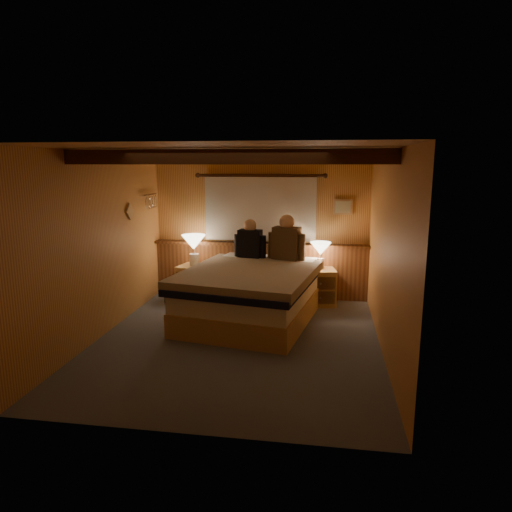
% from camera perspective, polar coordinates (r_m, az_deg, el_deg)
% --- Properties ---
extents(floor, '(4.20, 4.20, 0.00)m').
position_cam_1_polar(floor, '(5.98, -2.33, -10.51)').
color(floor, '#484E55').
rests_on(floor, ground).
extents(ceiling, '(4.20, 4.20, 0.00)m').
position_cam_1_polar(ceiling, '(5.55, -2.53, 13.13)').
color(ceiling, '#BA8446').
rests_on(ceiling, wall_back).
extents(wall_back, '(3.60, 0.00, 3.60)m').
position_cam_1_polar(wall_back, '(7.69, 0.59, 3.71)').
color(wall_back, gold).
rests_on(wall_back, floor).
extents(wall_left, '(0.00, 4.20, 4.20)m').
position_cam_1_polar(wall_left, '(6.24, -18.87, 1.28)').
color(wall_left, gold).
rests_on(wall_left, floor).
extents(wall_right, '(0.00, 4.20, 4.20)m').
position_cam_1_polar(wall_right, '(5.59, 16.00, 0.31)').
color(wall_right, gold).
rests_on(wall_right, floor).
extents(wall_front, '(3.60, 0.00, 3.60)m').
position_cam_1_polar(wall_front, '(3.66, -8.78, -5.13)').
color(wall_front, gold).
rests_on(wall_front, floor).
extents(wainscot, '(3.60, 0.23, 0.94)m').
position_cam_1_polar(wainscot, '(7.76, 0.51, -1.60)').
color(wainscot, brown).
rests_on(wainscot, wall_back).
extents(curtain_window, '(2.18, 0.09, 1.11)m').
position_cam_1_polar(curtain_window, '(7.58, 0.52, 6.04)').
color(curtain_window, '#422410').
rests_on(curtain_window, wall_back).
extents(ceiling_beams, '(3.60, 1.65, 0.16)m').
position_cam_1_polar(ceiling_beams, '(5.70, -2.22, 12.18)').
color(ceiling_beams, '#422410').
rests_on(ceiling_beams, ceiling).
extents(coat_rail, '(0.05, 0.55, 0.24)m').
position_cam_1_polar(coat_rail, '(7.58, -13.06, 6.85)').
color(coat_rail, silver).
rests_on(coat_rail, wall_left).
extents(framed_print, '(0.30, 0.04, 0.25)m').
position_cam_1_polar(framed_print, '(7.56, 10.82, 6.04)').
color(framed_print, tan).
rests_on(framed_print, wall_back).
extents(bed, '(2.06, 2.50, 0.77)m').
position_cam_1_polar(bed, '(6.61, -0.59, -4.68)').
color(bed, tan).
rests_on(bed, floor).
extents(nightstand_left, '(0.61, 0.57, 0.58)m').
position_cam_1_polar(nightstand_left, '(7.70, -7.57, -3.30)').
color(nightstand_left, tan).
rests_on(nightstand_left, floor).
extents(nightstand_right, '(0.61, 0.56, 0.58)m').
position_cam_1_polar(nightstand_right, '(7.44, 7.73, -3.81)').
color(nightstand_right, tan).
rests_on(nightstand_right, floor).
extents(lamp_left, '(0.39, 0.39, 0.51)m').
position_cam_1_polar(lamp_left, '(7.59, -7.79, 1.49)').
color(lamp_left, silver).
rests_on(lamp_left, nightstand_left).
extents(lamp_right, '(0.33, 0.33, 0.43)m').
position_cam_1_polar(lamp_right, '(7.34, 8.07, 0.73)').
color(lamp_right, silver).
rests_on(lamp_right, nightstand_right).
extents(person_left, '(0.52, 0.26, 0.64)m').
position_cam_1_polar(person_left, '(7.28, -0.75, 1.79)').
color(person_left, black).
rests_on(person_left, bed).
extents(person_right, '(0.59, 0.34, 0.73)m').
position_cam_1_polar(person_right, '(7.13, 3.84, 1.88)').
color(person_right, '#48331C').
rests_on(person_right, bed).
extents(duffel_bag, '(0.49, 0.29, 0.35)m').
position_cam_1_polar(duffel_bag, '(7.62, -9.33, -4.58)').
color(duffel_bag, black).
rests_on(duffel_bag, floor).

